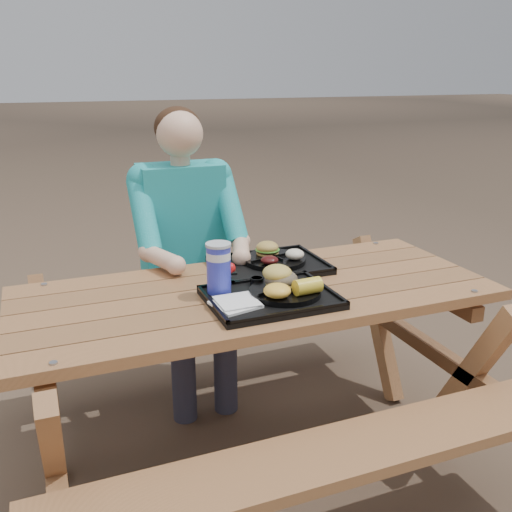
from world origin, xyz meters
name	(u,v)px	position (x,y,z in m)	size (l,w,h in m)	color
ground	(256,454)	(0.00, 0.00, 0.00)	(60.00, 60.00, 0.00)	#999999
picnic_table	(256,375)	(0.00, 0.00, 0.38)	(1.80, 1.49, 0.75)	#999999
tray_near	(271,298)	(0.00, -0.14, 0.76)	(0.45, 0.35, 0.02)	black
tray_far	(269,266)	(0.14, 0.20, 0.76)	(0.45, 0.35, 0.02)	black
plate_near	(285,292)	(0.06, -0.14, 0.78)	(0.26, 0.26, 0.02)	black
plate_far	(275,260)	(0.17, 0.21, 0.78)	(0.26, 0.26, 0.02)	black
napkin_stack	(235,304)	(-0.15, -0.17, 0.78)	(0.14, 0.14, 0.02)	white
soda_cup	(219,269)	(-0.16, -0.03, 0.86)	(0.09, 0.09, 0.18)	#1821BA
condiment_bbq	(257,281)	(0.00, -0.02, 0.79)	(0.05, 0.05, 0.03)	#340905
condiment_mustard	(273,280)	(0.06, -0.02, 0.78)	(0.05, 0.05, 0.03)	yellow
sandwich	(281,270)	(0.06, -0.10, 0.85)	(0.11, 0.11, 0.12)	gold
mac_cheese	(277,291)	(0.00, -0.20, 0.81)	(0.10, 0.10, 0.05)	yellow
corn_cob	(308,286)	(0.11, -0.21, 0.82)	(0.10, 0.10, 0.06)	yellow
cutlery_far	(232,268)	(-0.03, 0.19, 0.77)	(0.03, 0.14, 0.01)	black
burger	(267,245)	(0.16, 0.26, 0.83)	(0.10, 0.10, 0.09)	#BE9643
baked_beans	(270,260)	(0.11, 0.14, 0.81)	(0.07, 0.07, 0.03)	#470E0E
potato_salad	(295,254)	(0.24, 0.16, 0.81)	(0.08, 0.08, 0.04)	#F0E5CB
diner	(185,266)	(-0.11, 0.67, 0.64)	(0.48, 0.84, 1.28)	teal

